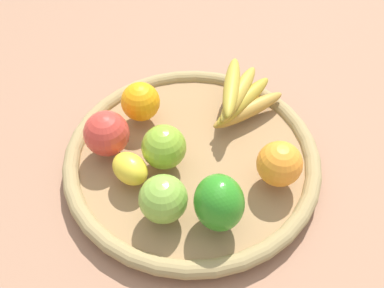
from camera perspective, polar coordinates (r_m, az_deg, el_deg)
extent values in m
plane|color=#986B4F|center=(0.78, 0.00, -2.85)|extent=(2.40, 2.40, 0.00)
cylinder|color=#98734A|center=(0.77, 0.00, -2.27)|extent=(0.43, 0.43, 0.03)
torus|color=#9A8251|center=(0.76, 0.00, -1.67)|extent=(0.45, 0.45, 0.03)
sphere|color=#7EA52C|center=(0.71, -3.69, -0.40)|extent=(0.08, 0.08, 0.07)
sphere|color=#7EAA3B|center=(0.65, -3.78, -7.18)|extent=(0.09, 0.09, 0.07)
sphere|color=orange|center=(0.79, -6.75, 5.52)|extent=(0.09, 0.09, 0.07)
sphere|color=orange|center=(0.70, 11.37, -2.55)|extent=(0.10, 0.10, 0.07)
ellipsoid|color=#BA8937|center=(0.80, 7.42, 4.47)|extent=(0.15, 0.09, 0.03)
ellipsoid|color=#B1932B|center=(0.80, 6.77, 5.65)|extent=(0.14, 0.13, 0.03)
ellipsoid|color=gold|center=(0.79, 6.11, 6.63)|extent=(0.11, 0.15, 0.03)
ellipsoid|color=#B19730|center=(0.79, 5.20, 7.52)|extent=(0.07, 0.16, 0.03)
ellipsoid|color=yellow|center=(0.70, -8.11, -3.21)|extent=(0.08, 0.08, 0.05)
sphere|color=red|center=(0.74, -11.11, 1.36)|extent=(0.11, 0.11, 0.08)
ellipsoid|color=#2C831E|center=(0.63, 3.55, -7.66)|extent=(0.08, 0.09, 0.09)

